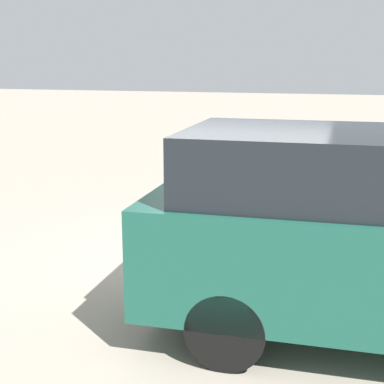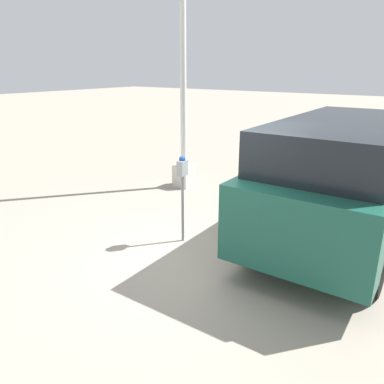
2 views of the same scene
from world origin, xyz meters
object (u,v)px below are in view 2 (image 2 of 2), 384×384
Objects in this scene: lamp_post at (184,126)px; fire_hydrant at (287,163)px; parked_van at (342,176)px; parking_meter_far at (300,133)px; parking_meter_near at (182,179)px.

fire_hydrant is at bearing -40.37° from lamp_post.
lamp_post is 4.20m from parked_van.
lamp_post is 3.13m from fire_hydrant.
parked_van is (-0.90, -4.08, -0.38)m from lamp_post.
parking_meter_far is 0.30× the size of lamp_post.
fire_hydrant is (4.82, 0.02, -0.71)m from parking_meter_near.
parked_van is at bearing -59.63° from parking_meter_near.
parking_meter_near is at bearing -179.77° from fire_hydrant.
lamp_post is at bearing 76.59° from parked_van.
fire_hydrant is (3.13, 2.19, -0.74)m from parked_van.
lamp_post is at bearing 28.78° from parking_meter_near.
lamp_post is at bearing 142.20° from parking_meter_far.
fire_hydrant is (2.23, -1.89, -1.12)m from lamp_post.
parking_meter_near is at bearing -143.60° from lamp_post.
parking_meter_far is at bearing 3.81° from fire_hydrant.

